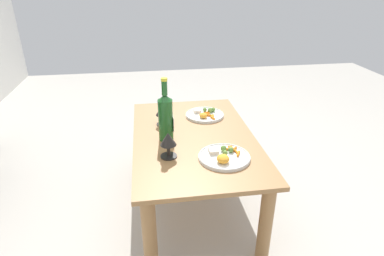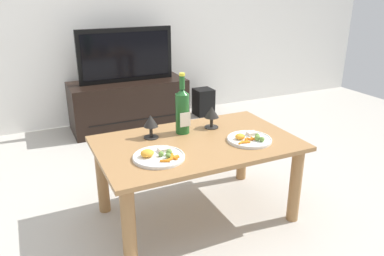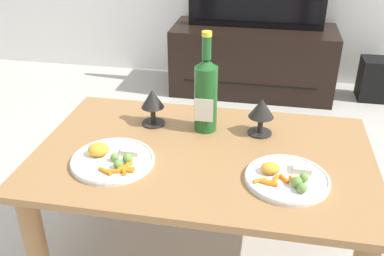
% 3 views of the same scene
% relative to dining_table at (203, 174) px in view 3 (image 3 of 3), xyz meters
% --- Properties ---
extents(dining_table, '(1.13, 0.71, 0.49)m').
position_rel_dining_table_xyz_m(dining_table, '(0.00, 0.00, 0.00)').
color(dining_table, '#9E7042').
rests_on(dining_table, ground_plane).
extents(tv_stand, '(1.11, 0.46, 0.47)m').
position_rel_dining_table_xyz_m(tv_stand, '(0.07, 1.69, -0.17)').
color(tv_stand, black).
rests_on(tv_stand, ground_plane).
extents(floor_speaker, '(0.19, 0.19, 0.29)m').
position_rel_dining_table_xyz_m(floor_speaker, '(0.91, 1.71, -0.26)').
color(floor_speaker, black).
rests_on(floor_speaker, ground_plane).
extents(wine_bottle, '(0.08, 0.09, 0.37)m').
position_rel_dining_table_xyz_m(wine_bottle, '(-0.02, 0.16, 0.24)').
color(wine_bottle, '#1E5923').
rests_on(wine_bottle, dining_table).
extents(goblet_left, '(0.09, 0.09, 0.14)m').
position_rel_dining_table_xyz_m(goblet_left, '(-0.22, 0.17, 0.18)').
color(goblet_left, black).
rests_on(goblet_left, dining_table).
extents(goblet_right, '(0.09, 0.09, 0.14)m').
position_rel_dining_table_xyz_m(goblet_right, '(0.18, 0.17, 0.18)').
color(goblet_right, black).
rests_on(goblet_right, dining_table).
extents(dinner_plate_left, '(0.27, 0.27, 0.05)m').
position_rel_dining_table_xyz_m(dinner_plate_left, '(-0.28, -0.12, 0.10)').
color(dinner_plate_left, white).
rests_on(dinner_plate_left, dining_table).
extents(dinner_plate_right, '(0.26, 0.26, 0.05)m').
position_rel_dining_table_xyz_m(dinner_plate_right, '(0.28, -0.12, 0.10)').
color(dinner_plate_right, white).
rests_on(dinner_plate_right, dining_table).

